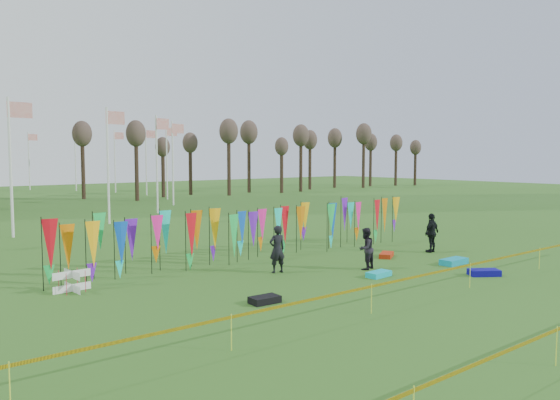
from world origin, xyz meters
TOP-DOWN VIEW (x-y plane):
  - ground at (0.00, 0.00)m, footprint 160.00×160.00m
  - banner_row at (0.28, 6.95)m, footprint 18.64×0.64m
  - caution_tape_near at (-0.22, -2.25)m, footprint 26.00×0.02m
  - tree_line at (32.00, 44.00)m, footprint 53.92×1.92m
  - box_kite at (-8.22, 5.92)m, footprint 0.68×0.68m
  - person_left at (-0.78, 3.98)m, footprint 0.77×0.61m
  - person_mid at (2.47, 2.22)m, footprint 0.93×0.69m
  - person_right at (7.99, 2.98)m, footprint 1.18×0.75m
  - kite_bag_turquoise at (1.84, 0.95)m, footprint 1.07×0.60m
  - kite_bag_blue at (5.23, -1.48)m, footprint 1.29×1.15m
  - kite_bag_red at (5.27, 3.48)m, footprint 1.23×1.03m
  - kite_bag_black at (-3.90, 0.66)m, footprint 0.98×0.60m
  - kite_bag_teal at (6.24, 0.55)m, footprint 1.33×0.66m

SIDE VIEW (x-z plane):
  - ground at x=0.00m, z-range 0.00..0.00m
  - kite_bag_turquoise at x=1.84m, z-range 0.00..0.21m
  - kite_bag_red at x=5.27m, z-range 0.00..0.21m
  - kite_bag_black at x=-3.90m, z-range 0.00..0.22m
  - kite_bag_blue at x=5.23m, z-range 0.00..0.24m
  - kite_bag_teal at x=6.24m, z-range 0.00..0.25m
  - box_kite at x=-8.22m, z-range 0.00..0.75m
  - caution_tape_near at x=-0.22m, z-range 0.33..1.23m
  - person_mid at x=2.47m, z-range 0.00..1.73m
  - person_right at x=7.99m, z-range 0.00..1.90m
  - person_left at x=-0.78m, z-range 0.00..1.91m
  - banner_row at x=0.28m, z-range 0.31..2.70m
  - tree_line at x=32.00m, z-range 2.25..10.09m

